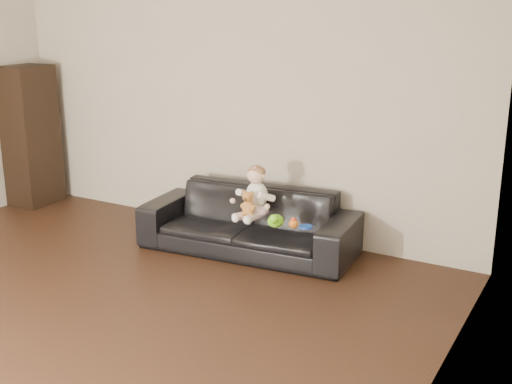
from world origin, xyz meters
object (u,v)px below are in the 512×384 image
Objects in this scene: toy_green at (276,221)px; toy_rattle at (293,224)px; teddy_bear at (248,204)px; cabinet at (31,136)px; baby at (255,195)px; sofa at (249,221)px; toy_blue_disc at (306,227)px.

toy_rattle is (0.14, 0.05, -0.01)m from toy_green.
teddy_bear is 2.71× the size of toy_rattle.
teddy_bear is (2.94, -0.34, -0.23)m from cabinet.
toy_rattle is at bearing -2.77° from baby.
baby is at bearing -44.75° from sofa.
teddy_bear is 1.38× the size of toy_green.
sofa is 0.59m from toy_rattle.
toy_green is 0.15m from toy_rattle.
baby is (0.13, -0.10, 0.29)m from sofa.
cabinet is 3.24m from toy_green.
toy_rattle reaches higher than toy_blue_disc.
toy_rattle is at bearing 18.89° from toy_green.
cabinet is 3.45m from toy_blue_disc.
teddy_bear is 0.29m from toy_green.
cabinet is at bearing 175.99° from toy_blue_disc.
cabinet reaches higher than baby.
baby reaches higher than toy_rattle.
toy_blue_disc is at bearing 37.68° from toy_rattle.
baby is at bearing 175.81° from toy_blue_disc.
sofa is at bearing 159.36° from toy_rattle.
sofa is 0.37m from teddy_bear.
toy_blue_disc is (0.08, 0.06, -0.03)m from toy_rattle.
cabinet is 13.96× the size of toy_blue_disc.
toy_green reaches higher than toy_rattle.
cabinet is 3.37m from toy_rattle.
baby is 0.14m from teddy_bear.
baby reaches higher than sofa.
toy_blue_disc is at bearing -18.22° from sofa.
toy_rattle is (0.41, 0.04, -0.12)m from teddy_bear.
teddy_bear is (0.01, -0.14, -0.04)m from baby.
teddy_bear is 0.42m from toy_rattle.
toy_rattle is at bearing 5.82° from teddy_bear.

